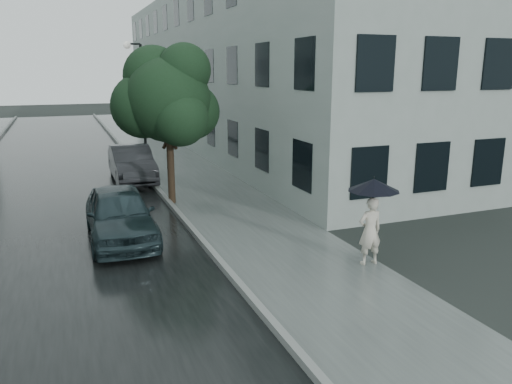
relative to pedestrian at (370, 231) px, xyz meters
name	(u,v)px	position (x,y,z in m)	size (l,w,h in m)	color
ground	(285,259)	(-1.70, 1.00, -0.81)	(120.00, 120.00, 0.00)	black
sidewalk	(181,168)	(-1.45, 13.00, -0.81)	(3.50, 60.00, 0.01)	slate
kerb_near	(141,170)	(-3.27, 13.00, -0.74)	(0.15, 60.00, 0.15)	slate
asphalt_road	(57,177)	(-6.78, 13.00, -0.81)	(6.85, 60.00, 0.00)	black
building_near	(234,68)	(3.77, 20.50, 3.69)	(7.02, 36.00, 9.00)	gray
pedestrian	(370,231)	(0.00, 0.00, 0.00)	(0.59, 0.39, 1.61)	beige
umbrella	(374,185)	(0.05, 0.02, 1.09)	(1.25, 1.25, 1.15)	black
street_tree	(167,98)	(-3.11, 7.29, 2.71)	(3.63, 3.30, 5.29)	#332619
lamp_post	(140,99)	(-3.16, 13.00, 2.37)	(0.83, 0.45, 5.60)	black
car_near	(120,214)	(-5.20, 3.87, -0.09)	(1.69, 4.19, 1.43)	#1C2C30
car_far	(132,164)	(-3.90, 11.14, -0.09)	(1.51, 4.34, 1.43)	#232529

